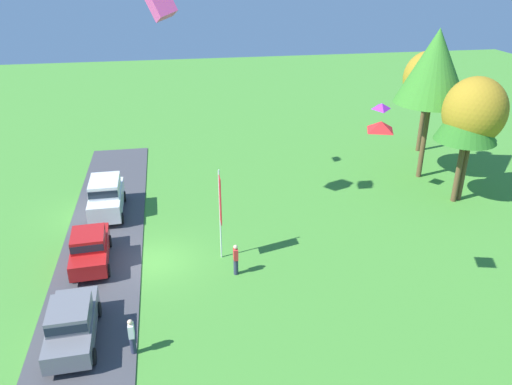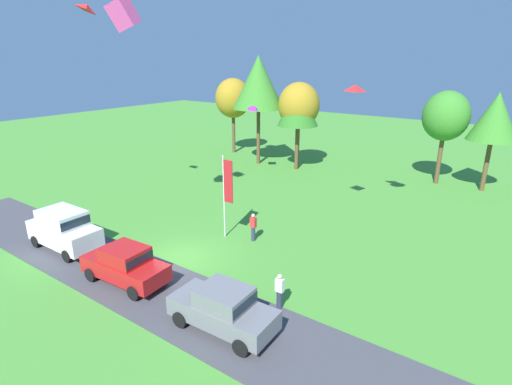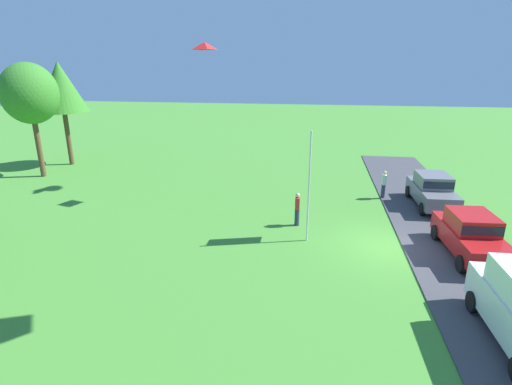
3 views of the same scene
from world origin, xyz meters
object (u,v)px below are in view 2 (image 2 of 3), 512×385
car_suv_far_end (64,228)px  tree_right_of_center (298,105)px  tree_lone_near (446,116)px  kite_diamond_low_drifter (253,108)px  car_sedan_near_entrance (125,264)px  flag_banner (227,187)px  tree_far_right (495,117)px  kite_diamond_high_left (355,88)px  person_beside_suv (279,291)px  tree_center_back (299,106)px  car_sedan_mid_row (223,307)px  tree_far_left (233,98)px  kite_box_near_flag (123,14)px  person_on_lawn (253,227)px  kite_diamond_over_trees (88,7)px  tree_left_of_center (258,83)px

car_suv_far_end → tree_right_of_center: size_ratio=0.57×
tree_lone_near → kite_diamond_low_drifter: size_ratio=8.48×
car_sedan_near_entrance → flag_banner: flag_banner is taller
tree_far_right → kite_diamond_high_left: size_ratio=7.55×
car_suv_far_end → tree_lone_near: 29.58m
flag_banner → car_sedan_near_entrance: bearing=-96.4°
car_sedan_near_entrance → tree_far_right: bearing=64.9°
person_beside_suv → car_sedan_near_entrance: bearing=-161.1°
person_beside_suv → tree_center_back: tree_center_back is taller
car_sedan_mid_row → tree_far_right: tree_far_right is taller
kite_diamond_low_drifter → kite_diamond_high_left: bearing=-24.4°
tree_far_left → kite_diamond_high_left: size_ratio=7.88×
car_suv_far_end → kite_box_near_flag: 12.14m
tree_center_back → flag_banner: 17.34m
kite_box_near_flag → person_on_lawn: bearing=23.2°
tree_lone_near → kite_diamond_low_drifter: bearing=-149.3°
person_beside_suv → flag_banner: bearing=145.7°
flag_banner → kite_diamond_over_trees: kite_diamond_over_trees is taller
kite_diamond_over_trees → kite_diamond_low_drifter: bearing=72.4°
tree_right_of_center → kite_diamond_high_left: bearing=-46.9°
car_suv_far_end → tree_lone_near: tree_lone_near is taller
kite_box_near_flag → kite_diamond_high_left: kite_box_near_flag is taller
kite_diamond_over_trees → tree_far_right: bearing=43.9°
flag_banner → kite_diamond_over_trees: bearing=-173.1°
tree_center_back → tree_far_right: bearing=9.1°
tree_left_of_center → flag_banner: 18.55m
person_on_lawn → tree_left_of_center: tree_left_of_center is taller
car_sedan_mid_row → tree_right_of_center: 25.34m
tree_right_of_center → car_sedan_mid_row: bearing=-66.9°
car_suv_far_end → tree_left_of_center: 23.24m
tree_far_right → kite_diamond_high_left: (-6.35, -13.06, 2.68)m
car_sedan_mid_row → tree_lone_near: tree_lone_near is taller
car_suv_far_end → kite_diamond_low_drifter: (0.70, 17.35, 5.01)m
tree_center_back → kite_diamond_low_drifter: (-1.26, -5.60, 0.27)m
tree_right_of_center → kite_diamond_over_trees: bearing=-107.0°
car_sedan_near_entrance → car_suv_far_end: bearing=176.7°
tree_right_of_center → tree_lone_near: bearing=13.7°
tree_left_of_center → tree_center_back: tree_left_of_center is taller
tree_right_of_center → person_on_lawn: bearing=-69.1°
person_on_lawn → kite_diamond_low_drifter: size_ratio=1.85×
tree_far_left → kite_diamond_high_left: (18.85, -12.25, 2.61)m
tree_center_back → kite_diamond_low_drifter: 5.75m
kite_diamond_over_trees → kite_diamond_high_left: (14.66, 7.12, -4.59)m
tree_center_back → kite_diamond_high_left: (9.59, -10.53, 2.62)m
tree_right_of_center → kite_diamond_over_trees: (-5.25, -17.19, 7.12)m
person_beside_suv → kite_diamond_over_trees: (-16.06, 3.19, 12.37)m
kite_diamond_low_drifter → person_beside_suv: bearing=-51.2°
car_suv_far_end → flag_banner: 9.42m
person_beside_suv → person_on_lawn: same height
tree_far_left → tree_left_of_center: bearing=-26.1°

